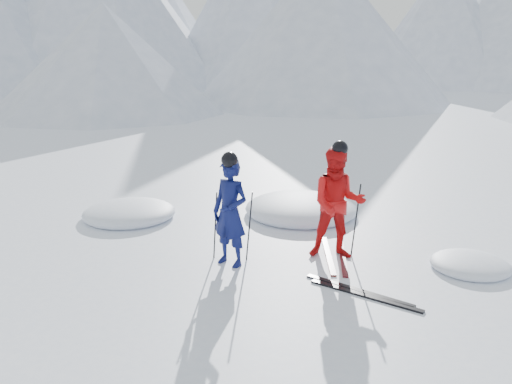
# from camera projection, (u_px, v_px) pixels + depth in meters

# --- Properties ---
(ground) EXTENTS (160.00, 160.00, 0.00)m
(ground) POSITION_uv_depth(u_px,v_px,m) (380.00, 278.00, 8.26)
(ground) COLOR white
(ground) RESTS_ON ground
(skier_blue) EXTENTS (0.75, 0.63, 1.74)m
(skier_blue) POSITION_uv_depth(u_px,v_px,m) (230.00, 213.00, 8.56)
(skier_blue) COLOR #0C1249
(skier_blue) RESTS_ON ground
(skier_red) EXTENTS (1.01, 0.84, 1.86)m
(skier_red) POSITION_uv_depth(u_px,v_px,m) (338.00, 203.00, 8.85)
(skier_red) COLOR red
(skier_red) RESTS_ON ground
(pole_blue_left) EXTENTS (0.12, 0.08, 1.16)m
(pole_blue_left) POSITION_uv_depth(u_px,v_px,m) (215.00, 226.00, 8.85)
(pole_blue_left) COLOR black
(pole_blue_left) RESTS_ON ground
(pole_blue_right) EXTENTS (0.12, 0.07, 1.16)m
(pole_blue_right) POSITION_uv_depth(u_px,v_px,m) (249.00, 226.00, 8.82)
(pole_blue_right) COLOR black
(pole_blue_right) RESTS_ON ground
(pole_red_left) EXTENTS (0.12, 0.10, 1.24)m
(pole_red_left) POSITION_uv_depth(u_px,v_px,m) (321.00, 216.00, 9.23)
(pole_red_left) COLOR black
(pole_red_left) RESTS_ON ground
(pole_red_right) EXTENTS (0.12, 0.09, 1.24)m
(pole_red_right) POSITION_uv_depth(u_px,v_px,m) (356.00, 220.00, 9.01)
(pole_red_right) COLOR black
(pole_red_right) RESTS_ON ground
(ski_worn_left) EXTENTS (0.43, 1.68, 0.03)m
(ski_worn_left) POSITION_uv_depth(u_px,v_px,m) (328.00, 255.00, 9.12)
(ski_worn_left) COLOR black
(ski_worn_left) RESTS_ON ground
(ski_worn_right) EXTENTS (0.31, 1.70, 0.03)m
(ski_worn_right) POSITION_uv_depth(u_px,v_px,m) (343.00, 256.00, 9.06)
(ski_worn_right) COLOR black
(ski_worn_right) RESTS_ON ground
(ski_loose_a) EXTENTS (1.58, 0.79, 0.03)m
(ski_loose_a) POSITION_uv_depth(u_px,v_px,m) (358.00, 290.00, 7.81)
(ski_loose_a) COLOR black
(ski_loose_a) RESTS_ON ground
(ski_loose_b) EXTENTS (1.60, 0.74, 0.03)m
(ski_loose_b) POSITION_uv_depth(u_px,v_px,m) (365.00, 296.00, 7.65)
(ski_loose_b) COLOR black
(ski_loose_b) RESTS_ON ground
(snow_lumps) EXTENTS (10.13, 5.51, 0.52)m
(snow_lumps) POSITION_uv_depth(u_px,v_px,m) (277.00, 224.00, 10.78)
(snow_lumps) COLOR white
(snow_lumps) RESTS_ON ground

